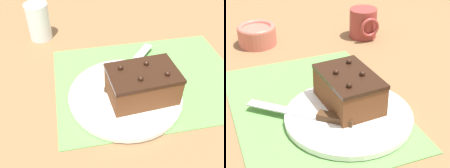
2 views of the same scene
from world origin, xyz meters
TOP-DOWN VIEW (x-y plane):
  - ground_plane at (0.00, 0.00)m, footprint 3.00×3.00m
  - placemat_woven at (0.00, 0.00)m, footprint 0.46×0.34m
  - cake_plate at (0.07, 0.05)m, footprint 0.26×0.26m
  - chocolate_cake at (0.04, 0.07)m, footprint 0.16×0.11m
  - serving_knife at (0.06, -0.01)m, footprint 0.17×0.19m
  - drinking_glass at (0.26, -0.26)m, footprint 0.07×0.07m

SIDE VIEW (x-z plane):
  - ground_plane at x=0.00m, z-range 0.00..0.00m
  - placemat_woven at x=0.00m, z-range 0.00..0.00m
  - cake_plate at x=0.07m, z-range 0.00..0.02m
  - serving_knife at x=0.06m, z-range 0.01..0.03m
  - chocolate_cake at x=0.04m, z-range 0.01..0.09m
  - drinking_glass at x=0.26m, z-range 0.00..0.11m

